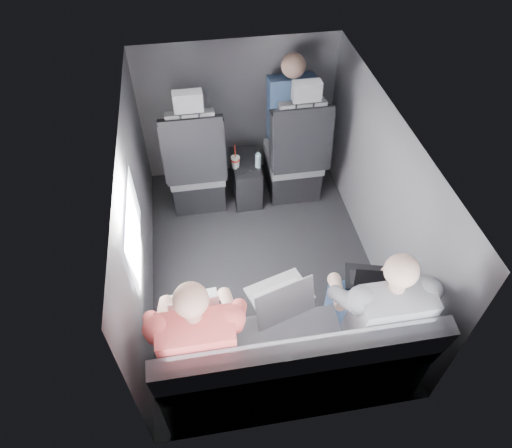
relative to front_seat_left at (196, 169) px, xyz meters
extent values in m
plane|color=black|center=(0.45, -0.84, -0.40)|extent=(2.60, 2.60, 0.00)
plane|color=#B2B2AD|center=(0.45, -0.84, 0.95)|extent=(2.60, 2.60, 0.00)
cube|color=#56565B|center=(-0.45, -0.84, 0.27)|extent=(0.02, 2.60, 1.35)
cube|color=#56565B|center=(1.35, -0.84, 0.27)|extent=(0.02, 2.60, 1.35)
cube|color=#56565B|center=(0.45, 0.46, 0.27)|extent=(1.80, 0.02, 1.35)
cube|color=#56565B|center=(0.45, -2.14, 0.27)|extent=(1.80, 0.02, 1.35)
cube|color=white|center=(-0.43, -1.14, 0.50)|extent=(0.02, 0.75, 0.42)
cube|color=black|center=(0.90, -0.17, 0.40)|extent=(0.35, 0.11, 0.59)
cube|color=black|center=(0.00, 0.08, -0.25)|extent=(0.46, 0.48, 0.30)
cube|color=#59595D|center=(0.00, 0.06, -0.02)|extent=(0.48, 0.46, 0.14)
cube|color=#59595D|center=(0.00, -0.14, 0.35)|extent=(0.38, 0.18, 0.61)
cube|color=black|center=(-0.22, -0.14, 0.32)|extent=(0.08, 0.21, 0.53)
cube|color=black|center=(0.22, -0.14, 0.32)|extent=(0.08, 0.21, 0.53)
cube|color=black|center=(0.00, -0.20, 0.34)|extent=(0.50, 0.11, 0.58)
cube|color=#59595D|center=(0.00, -0.18, 0.79)|extent=(0.22, 0.10, 0.15)
cube|color=black|center=(0.90, 0.08, -0.25)|extent=(0.46, 0.48, 0.30)
cube|color=#59595D|center=(0.90, 0.06, -0.02)|extent=(0.48, 0.46, 0.14)
cube|color=#59595D|center=(0.90, -0.14, 0.35)|extent=(0.38, 0.18, 0.61)
cube|color=black|center=(0.68, -0.14, 0.32)|extent=(0.08, 0.21, 0.53)
cube|color=black|center=(1.12, -0.14, 0.32)|extent=(0.08, 0.21, 0.53)
cube|color=black|center=(0.90, -0.20, 0.34)|extent=(0.50, 0.11, 0.58)
cube|color=#59595D|center=(0.90, -0.18, 0.79)|extent=(0.22, 0.10, 0.15)
cube|color=black|center=(0.45, 0.04, -0.20)|extent=(0.24, 0.48, 0.40)
cylinder|color=black|center=(0.40, -0.08, 0.00)|extent=(0.09, 0.09, 0.01)
cylinder|color=black|center=(0.51, -0.08, 0.00)|extent=(0.09, 0.09, 0.01)
cube|color=#59595D|center=(0.45, -1.86, -0.18)|extent=(1.60, 0.50, 0.45)
cube|color=#59595D|center=(0.45, -2.09, 0.28)|extent=(1.60, 0.17, 0.47)
cylinder|color=red|center=(0.35, -0.03, 0.09)|extent=(0.08, 0.08, 0.02)
cylinder|color=white|center=(0.35, -0.03, 0.11)|extent=(0.08, 0.08, 0.01)
cylinder|color=red|center=(0.35, -0.03, 0.18)|extent=(0.01, 0.01, 0.13)
cylinder|color=#9EBED6|center=(0.55, -0.06, 0.07)|extent=(0.06, 0.06, 0.14)
cylinder|color=#9EBED6|center=(0.55, -0.06, 0.15)|extent=(0.03, 0.03, 0.02)
cube|color=silver|center=(-0.10, -1.57, 0.19)|extent=(0.31, 0.23, 0.02)
cube|color=silver|center=(-0.10, -1.58, 0.20)|extent=(0.25, 0.13, 0.00)
cube|color=silver|center=(-0.10, -1.50, 0.20)|extent=(0.09, 0.05, 0.00)
cube|color=silver|center=(-0.10, -1.70, 0.30)|extent=(0.30, 0.08, 0.21)
cube|color=white|center=(-0.10, -1.70, 0.30)|extent=(0.26, 0.06, 0.18)
cube|color=#AAAAAF|center=(0.43, -1.56, 0.19)|extent=(0.44, 0.36, 0.02)
cube|color=silver|center=(0.43, -1.58, 0.20)|extent=(0.34, 0.23, 0.00)
cube|color=#AAAAAF|center=(0.43, -1.48, 0.20)|extent=(0.13, 0.09, 0.00)
cube|color=#AAAAAF|center=(0.43, -1.73, 0.32)|extent=(0.39, 0.18, 0.25)
cube|color=white|center=(0.43, -1.72, 0.32)|extent=(0.34, 0.15, 0.22)
cube|color=black|center=(1.03, -1.53, 0.19)|extent=(0.35, 0.29, 0.02)
cube|color=black|center=(1.03, -1.55, 0.20)|extent=(0.27, 0.18, 0.00)
cube|color=black|center=(1.03, -1.47, 0.20)|extent=(0.10, 0.07, 0.00)
cube|color=black|center=(1.03, -1.67, 0.30)|extent=(0.31, 0.14, 0.20)
cube|color=white|center=(1.03, -1.66, 0.30)|extent=(0.27, 0.12, 0.17)
cube|color=#2E2E32|center=(-0.20, -1.74, 0.11)|extent=(0.15, 0.44, 0.13)
cube|color=#2E2E32|center=(0.01, -1.74, 0.11)|extent=(0.15, 0.44, 0.13)
cube|color=#2E2E32|center=(-0.20, -1.51, -0.18)|extent=(0.13, 0.13, 0.45)
cube|color=#2E2E32|center=(0.01, -1.51, -0.18)|extent=(0.13, 0.13, 0.45)
cube|color=#DA4753|center=(-0.09, -1.94, 0.36)|extent=(0.40, 0.27, 0.54)
sphere|color=tan|center=(-0.09, -1.91, 0.74)|extent=(0.18, 0.18, 0.18)
cylinder|color=tan|center=(-0.29, -1.66, 0.27)|extent=(0.11, 0.28, 0.12)
cylinder|color=tan|center=(0.10, -1.66, 0.27)|extent=(0.11, 0.28, 0.12)
cube|color=navy|center=(0.86, -1.74, 0.11)|extent=(0.15, 0.44, 0.13)
cube|color=navy|center=(1.08, -1.74, 0.11)|extent=(0.15, 0.44, 0.13)
cube|color=navy|center=(0.86, -1.51, -0.18)|extent=(0.13, 0.13, 0.45)
cube|color=navy|center=(1.08, -1.51, -0.18)|extent=(0.13, 0.13, 0.45)
cube|color=gray|center=(0.97, -1.94, 0.36)|extent=(0.40, 0.27, 0.54)
sphere|color=#D8AC93|center=(0.97, -1.91, 0.75)|extent=(0.18, 0.18, 0.18)
cylinder|color=#D8AC93|center=(0.77, -1.66, 0.27)|extent=(0.11, 0.28, 0.12)
cylinder|color=#D8AC93|center=(1.17, -1.66, 0.27)|extent=(0.11, 0.28, 0.12)
cube|color=navy|center=(0.90, 0.24, 0.38)|extent=(0.41, 0.26, 0.60)
sphere|color=tan|center=(0.90, 0.26, 0.77)|extent=(0.21, 0.21, 0.21)
cube|color=navy|center=(0.90, 0.30, 0.09)|extent=(0.35, 0.41, 0.12)
camera|label=1|loc=(0.01, -3.20, 2.58)|focal=32.00mm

